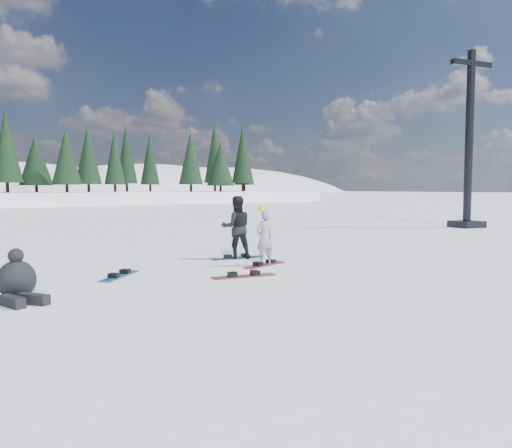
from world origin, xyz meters
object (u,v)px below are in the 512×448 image
(lift_tower, at_px, (469,156))
(seated_rider, at_px, (17,281))
(snowboard_loose_a, at_px, (120,276))
(snowboarder_woman, at_px, (265,237))
(snowboarder_man, at_px, (236,227))
(snowboard_loose_b, at_px, (244,276))

(lift_tower, relative_size, seated_rider, 7.25)
(seated_rider, relative_size, snowboard_loose_a, 0.83)
(snowboarder_woman, relative_size, seated_rider, 1.30)
(snowboarder_man, xyz_separation_m, seated_rider, (-6.21, -2.19, -0.54))
(lift_tower, relative_size, snowboarder_woman, 5.60)
(seated_rider, height_order, snowboard_loose_a, seated_rider)
(snowboarder_man, xyz_separation_m, snowboard_loose_a, (-3.82, -0.89, -0.89))
(snowboard_loose_b, bearing_deg, snowboarder_man, 72.88)
(snowboarder_man, height_order, seated_rider, snowboarder_man)
(snowboarder_woman, relative_size, snowboard_loose_b, 1.07)
(snowboarder_woman, bearing_deg, snowboarder_man, -95.57)
(lift_tower, height_order, snowboarder_woman, lift_tower)
(lift_tower, height_order, snowboard_loose_b, lift_tower)
(lift_tower, distance_m, snowboarder_woman, 16.87)
(lift_tower, bearing_deg, seated_rider, -154.10)
(snowboarder_woman, bearing_deg, lift_tower, -166.77)
(snowboard_loose_b, bearing_deg, snowboard_loose_a, 156.59)
(snowboard_loose_b, relative_size, snowboard_loose_a, 1.00)
(snowboarder_woman, height_order, seated_rider, snowboarder_woman)
(snowboarder_man, bearing_deg, seated_rider, 42.86)
(snowboarder_man, bearing_deg, snowboard_loose_a, 36.48)
(lift_tower, bearing_deg, snowboard_loose_b, -149.77)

